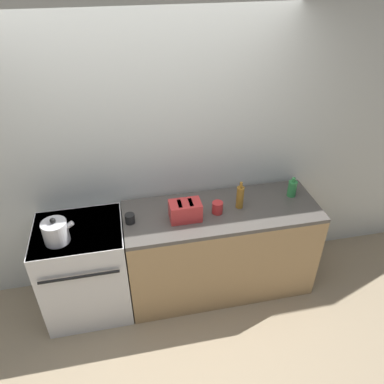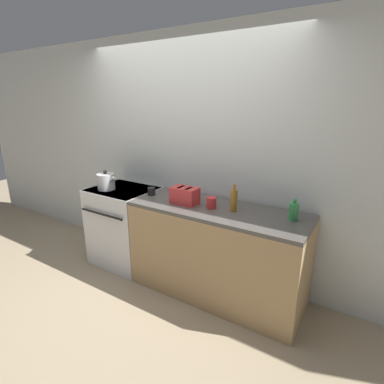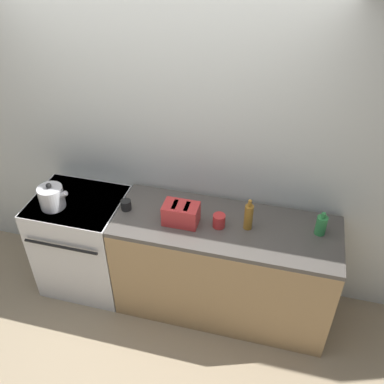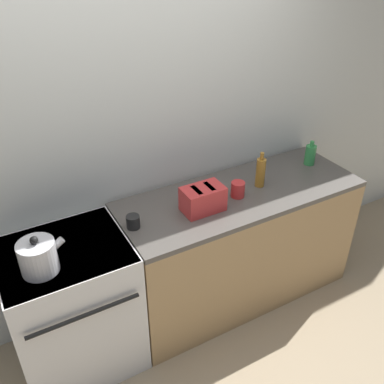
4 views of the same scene
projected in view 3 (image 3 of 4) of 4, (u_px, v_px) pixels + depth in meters
The scene contains 10 objects.
ground_plane at pixel (143, 319), 3.63m from camera, with size 12.00×12.00×0.00m, color tan.
wall_back at pixel (162, 146), 3.39m from camera, with size 8.00×0.05×2.60m.
stove at pixel (84, 241), 3.71m from camera, with size 0.72×0.65×0.92m.
counter_block at pixel (224, 267), 3.48m from camera, with size 1.71×0.64×0.92m.
kettle at pixel (52, 197), 3.32m from camera, with size 0.24×0.19×0.22m.
toaster at pixel (181, 214), 3.18m from camera, with size 0.26×0.16×0.16m.
bottle_green at pixel (321, 225), 3.08m from camera, with size 0.08×0.08×0.19m.
bottle_amber at pixel (249, 216), 3.11m from camera, with size 0.06×0.06×0.26m.
cup_black at pixel (126, 205), 3.33m from camera, with size 0.08×0.08×0.08m.
cup_red at pixel (219, 221), 3.16m from camera, with size 0.09×0.09×0.11m.
Camera 3 is at (0.96, -2.08, 3.05)m, focal length 40.00 mm.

